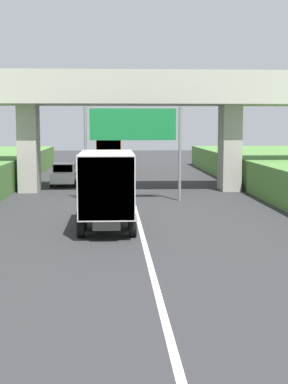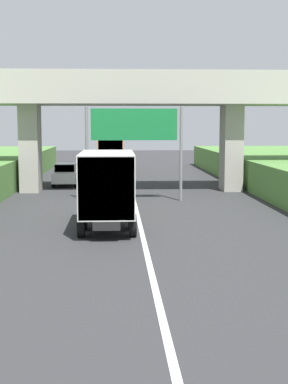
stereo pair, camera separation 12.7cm
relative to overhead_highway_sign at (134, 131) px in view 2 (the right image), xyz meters
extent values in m
cube|color=white|center=(0.00, -2.35, -4.24)|extent=(0.20, 101.12, 0.01)
cube|color=#ADA89E|center=(0.00, 5.29, 2.31)|extent=(40.00, 4.80, 1.10)
cube|color=#ADA89E|center=(0.00, 3.07, 3.41)|extent=(40.00, 0.36, 1.10)
cube|color=#ADA89E|center=(0.00, 7.51, 3.41)|extent=(40.00, 0.36, 1.10)
cube|color=#9F9A91|center=(-7.03, 5.29, -1.24)|extent=(1.30, 2.20, 6.00)
cube|color=#9F9A91|center=(7.03, 5.29, -1.24)|extent=(1.30, 2.20, 6.00)
cylinder|color=slate|center=(-2.85, 0.00, -1.39)|extent=(0.18, 0.18, 5.70)
cylinder|color=slate|center=(2.85, 0.00, -1.39)|extent=(0.18, 0.18, 5.70)
cube|color=#167238|center=(0.00, 0.00, 0.41)|extent=(5.20, 0.12, 1.90)
cube|color=white|center=(0.00, -0.01, 0.41)|extent=(4.89, 0.01, 1.67)
cube|color=black|center=(-1.48, -8.37, -3.58)|extent=(1.10, 7.30, 0.36)
cube|color=gold|center=(-1.48, -5.77, -2.35)|extent=(2.10, 2.10, 2.10)
cube|color=#2D3842|center=(-1.48, -4.75, -2.05)|extent=(1.89, 0.06, 0.90)
cube|color=#B7B7B2|center=(-1.48, -9.42, -2.10)|extent=(2.30, 5.20, 2.60)
cube|color=gray|center=(-1.48, -12.00, -2.10)|extent=(2.21, 0.04, 2.50)
cylinder|color=black|center=(-2.45, -5.77, -3.76)|extent=(0.30, 0.96, 0.96)
cylinder|color=black|center=(-0.51, -5.77, -3.76)|extent=(0.30, 0.96, 0.96)
cylinder|color=black|center=(-2.55, -10.85, -3.76)|extent=(0.30, 0.96, 0.96)
cylinder|color=black|center=(-0.41, -10.85, -3.76)|extent=(0.30, 0.96, 0.96)
cylinder|color=black|center=(-2.55, -9.16, -3.76)|extent=(0.30, 0.96, 0.96)
cylinder|color=black|center=(-0.41, -9.16, -3.76)|extent=(0.30, 0.96, 0.96)
cube|color=black|center=(-1.61, 20.55, -3.58)|extent=(1.10, 7.30, 0.36)
cube|color=orange|center=(-1.61, 23.15, -2.35)|extent=(2.10, 2.10, 2.10)
cube|color=#2D3842|center=(-1.61, 24.17, -2.05)|extent=(1.89, 0.06, 0.90)
cube|color=orange|center=(-1.61, 19.50, -2.10)|extent=(2.30, 5.20, 2.60)
cube|color=#AC5B13|center=(-1.61, 16.92, -2.10)|extent=(2.21, 0.04, 2.50)
cylinder|color=black|center=(-2.58, 23.15, -3.76)|extent=(0.30, 0.96, 0.96)
cylinder|color=black|center=(-0.64, 23.15, -3.76)|extent=(0.30, 0.96, 0.96)
cylinder|color=black|center=(-2.68, 18.07, -3.76)|extent=(0.30, 0.96, 0.96)
cylinder|color=black|center=(-0.54, 18.07, -3.76)|extent=(0.30, 0.96, 0.96)
cylinder|color=black|center=(-2.68, 19.76, -3.76)|extent=(0.30, 0.96, 0.96)
cylinder|color=black|center=(-0.54, 19.76, -3.76)|extent=(0.30, 0.96, 0.96)
cube|color=silver|center=(-4.94, 8.92, -3.54)|extent=(1.76, 4.10, 0.76)
cube|color=silver|center=(-4.94, 8.77, -2.84)|extent=(1.56, 1.90, 0.64)
cube|color=#2D3842|center=(-4.94, 7.85, -2.84)|extent=(1.44, 0.06, 0.54)
cylinder|color=black|center=(-5.76, 10.19, -3.92)|extent=(0.22, 0.64, 0.64)
cylinder|color=black|center=(-4.12, 10.19, -3.92)|extent=(0.22, 0.64, 0.64)
cylinder|color=black|center=(-5.76, 7.65, -3.92)|extent=(0.22, 0.64, 0.64)
cylinder|color=black|center=(-4.12, 7.65, -3.92)|extent=(0.22, 0.64, 0.64)
camera|label=1|loc=(-1.21, -33.55, 0.40)|focal=51.95mm
camera|label=2|loc=(-1.08, -33.55, 0.40)|focal=51.95mm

